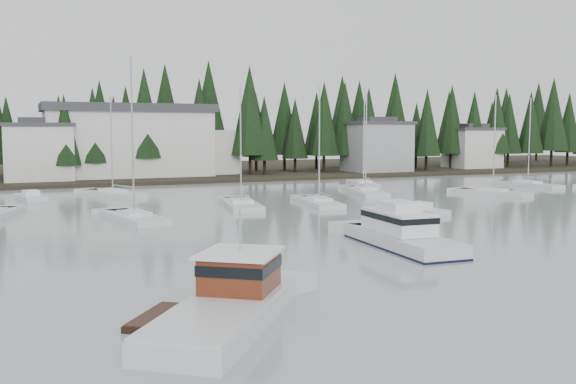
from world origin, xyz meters
The scene contains 18 objects.
far_shore_land centered at (0.00, 97.00, 0.00)m, with size 240.00×54.00×1.00m, color black.
conifer_treeline centered at (0.00, 86.00, 0.00)m, with size 200.00×22.00×20.00m, color black, non-canonical shape.
house_west centered at (-18.00, 79.00, 4.65)m, with size 9.54×7.42×8.75m.
house_east_a centered at (36.00, 78.00, 4.90)m, with size 10.60×8.48×9.25m.
house_east_b centered at (58.00, 80.00, 4.40)m, with size 9.54×7.42×8.25m.
harbor_inn centered at (-2.96, 82.34, 5.78)m, with size 29.50×11.50×10.90m.
lobster_boat_brown centered at (-14.01, 6.35, 0.55)m, with size 8.53×9.85×4.87m.
cabin_cruiser_center centered at (1.22, 17.42, 0.67)m, with size 3.83×10.57×4.47m.
sailboat_0 centered at (16.89, 48.79, 0.06)m, with size 5.70×11.23×12.73m.
sailboat_4 centered at (41.94, 48.92, 0.06)m, with size 2.84×10.34×12.30m.
sailboat_5 centered at (-10.96, 57.96, 0.06)m, with size 6.57×9.97×11.91m.
sailboat_6 centered at (29.64, 41.56, 0.07)m, with size 5.01×9.17×11.98m.
sailboat_8 centered at (-1.02, 41.99, 0.06)m, with size 4.59×10.01×12.40m.
sailboat_9 centered at (6.76, 40.59, 0.07)m, with size 4.12×9.41×12.45m.
sailboat_10 centered at (-12.27, 36.54, 0.08)m, with size 4.55×9.54×14.01m.
sailboat_11 centered at (22.15, 58.39, 0.09)m, with size 4.71×8.51×13.67m.
runabout_1 centered at (12.17, 31.01, 0.13)m, with size 2.98×5.78×1.42m.
runabout_3 centered at (-19.68, 57.17, 0.13)m, with size 3.37×5.76×1.42m.
Camera 1 is at (-21.39, -16.86, 7.39)m, focal length 40.00 mm.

